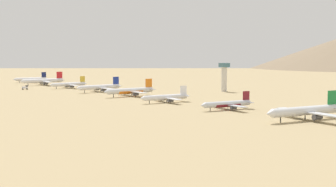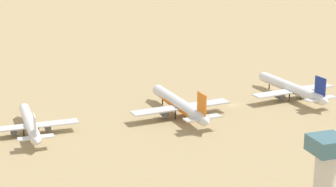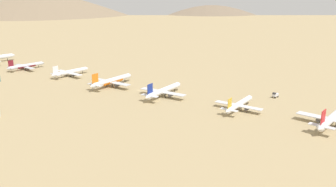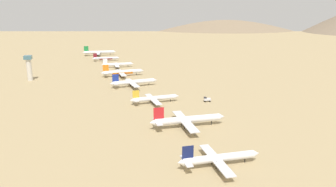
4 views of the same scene
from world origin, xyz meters
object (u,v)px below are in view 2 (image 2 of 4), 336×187
parked_jet_3 (292,88)px  parked_jet_5 (30,124)px  control_tower (324,184)px  parked_jet_4 (180,105)px

parked_jet_3 → parked_jet_5: (-6.01, 102.44, -0.58)m
parked_jet_5 → control_tower: 105.40m
parked_jet_4 → parked_jet_3: bearing=-83.8°
parked_jet_3 → control_tower: control_tower is taller
parked_jet_4 → parked_jet_5: 53.23m
parked_jet_4 → parked_jet_5: size_ratio=1.19×
parked_jet_4 → control_tower: bearing=179.8°
parked_jet_3 → parked_jet_5: 102.62m
parked_jet_3 → parked_jet_4: parked_jet_4 is taller
parked_jet_5 → control_tower: bearing=-149.7°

